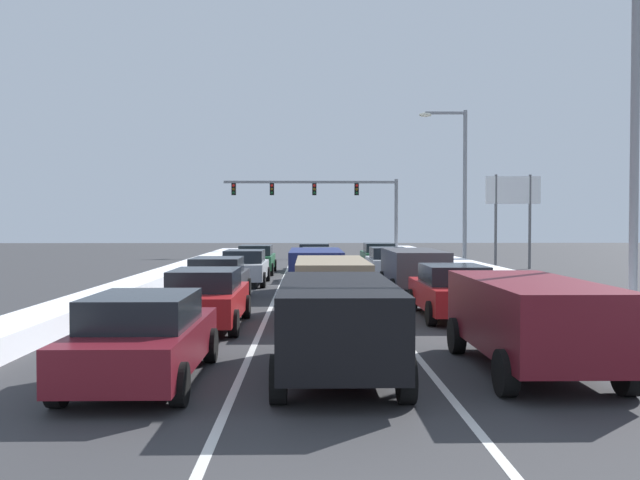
# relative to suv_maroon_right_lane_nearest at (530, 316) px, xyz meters

# --- Properties ---
(ground_plane) EXTENTS (126.01, 126.01, 0.00)m
(ground_plane) POSITION_rel_suv_maroon_right_lane_nearest_xyz_m (-3.52, 12.16, -1.02)
(ground_plane) COLOR #333335
(lane_stripe_between_right_lane_and_center_lane) EXTENTS (0.14, 53.31, 0.01)m
(lane_stripe_between_right_lane_and_center_lane) POSITION_rel_suv_maroon_right_lane_nearest_xyz_m (-1.82, 17.01, -1.01)
(lane_stripe_between_right_lane_and_center_lane) COLOR silver
(lane_stripe_between_right_lane_and_center_lane) RESTS_ON ground
(lane_stripe_between_center_lane_and_left_lane) EXTENTS (0.14, 53.31, 0.01)m
(lane_stripe_between_center_lane_and_left_lane) POSITION_rel_suv_maroon_right_lane_nearest_xyz_m (-5.22, 17.01, -1.01)
(lane_stripe_between_center_lane_and_left_lane) COLOR silver
(lane_stripe_between_center_lane_and_left_lane) RESTS_ON ground
(snow_bank_right_shoulder) EXTENTS (2.04, 53.31, 0.75)m
(snow_bank_right_shoulder) POSITION_rel_suv_maroon_right_lane_nearest_xyz_m (3.48, 17.01, -0.64)
(snow_bank_right_shoulder) COLOR white
(snow_bank_right_shoulder) RESTS_ON ground
(snow_bank_left_shoulder) EXTENTS (1.41, 53.31, 0.54)m
(snow_bank_left_shoulder) POSITION_rel_suv_maroon_right_lane_nearest_xyz_m (-10.52, 17.01, -0.75)
(snow_bank_left_shoulder) COLOR white
(snow_bank_left_shoulder) RESTS_ON ground
(suv_maroon_right_lane_nearest) EXTENTS (2.16, 4.90, 1.67)m
(suv_maroon_right_lane_nearest) POSITION_rel_suv_maroon_right_lane_nearest_xyz_m (0.00, 0.00, 0.00)
(suv_maroon_right_lane_nearest) COLOR maroon
(suv_maroon_right_lane_nearest) RESTS_ON ground
(sedan_red_right_lane_second) EXTENTS (2.00, 4.50, 1.51)m
(sedan_red_right_lane_second) POSITION_rel_suv_maroon_right_lane_nearest_xyz_m (0.08, 6.84, -0.25)
(sedan_red_right_lane_second) COLOR maroon
(sedan_red_right_lane_second) RESTS_ON ground
(suv_charcoal_right_lane_third) EXTENTS (2.16, 4.90, 1.67)m
(suv_charcoal_right_lane_third) POSITION_rel_suv_maroon_right_lane_nearest_xyz_m (-0.03, 13.03, 0.00)
(suv_charcoal_right_lane_third) COLOR #38383D
(suv_charcoal_right_lane_third) RESTS_ON ground
(sedan_silver_right_lane_fourth) EXTENTS (2.00, 4.50, 1.51)m
(sedan_silver_right_lane_fourth) POSITION_rel_suv_maroon_right_lane_nearest_xyz_m (-0.16, 20.04, -0.25)
(sedan_silver_right_lane_fourth) COLOR #B7BABF
(sedan_silver_right_lane_fourth) RESTS_ON ground
(sedan_green_right_lane_fifth) EXTENTS (2.00, 4.50, 1.51)m
(sedan_green_right_lane_fifth) POSITION_rel_suv_maroon_right_lane_nearest_xyz_m (0.09, 26.65, -0.25)
(sedan_green_right_lane_fifth) COLOR #1E5633
(sedan_green_right_lane_fifth) RESTS_ON ground
(suv_black_center_lane_nearest) EXTENTS (2.16, 4.90, 1.67)m
(suv_black_center_lane_nearest) POSITION_rel_suv_maroon_right_lane_nearest_xyz_m (-3.52, -0.36, 0.00)
(suv_black_center_lane_nearest) COLOR black
(suv_black_center_lane_nearest) RESTS_ON ground
(suv_tan_center_lane_second) EXTENTS (2.16, 4.90, 1.67)m
(suv_tan_center_lane_second) POSITION_rel_suv_maroon_right_lane_nearest_xyz_m (-3.38, 6.59, 0.00)
(suv_tan_center_lane_second) COLOR #937F60
(suv_tan_center_lane_second) RESTS_ON ground
(suv_navy_center_lane_third) EXTENTS (2.16, 4.90, 1.67)m
(suv_navy_center_lane_third) POSITION_rel_suv_maroon_right_lane_nearest_xyz_m (-3.74, 13.18, 0.00)
(suv_navy_center_lane_third) COLOR navy
(suv_navy_center_lane_third) RESTS_ON ground
(sedan_white_center_lane_fourth) EXTENTS (2.00, 4.50, 1.51)m
(sedan_white_center_lane_fourth) POSITION_rel_suv_maroon_right_lane_nearest_xyz_m (-3.48, 19.60, -0.25)
(sedan_white_center_lane_fourth) COLOR silver
(sedan_white_center_lane_fourth) RESTS_ON ground
(sedan_gray_center_lane_fifth) EXTENTS (2.00, 4.50, 1.51)m
(sedan_gray_center_lane_fifth) POSITION_rel_suv_maroon_right_lane_nearest_xyz_m (-3.69, 25.77, -0.25)
(sedan_gray_center_lane_fifth) COLOR slate
(sedan_gray_center_lane_fifth) RESTS_ON ground
(sedan_maroon_left_lane_nearest) EXTENTS (2.00, 4.50, 1.51)m
(sedan_maroon_left_lane_nearest) POSITION_rel_suv_maroon_right_lane_nearest_xyz_m (-6.82, -0.66, -0.25)
(sedan_maroon_left_lane_nearest) COLOR maroon
(sedan_maroon_left_lane_nearest) RESTS_ON ground
(sedan_red_left_lane_second) EXTENTS (2.00, 4.50, 1.51)m
(sedan_red_left_lane_second) POSITION_rel_suv_maroon_right_lane_nearest_xyz_m (-6.68, 5.23, -0.25)
(sedan_red_left_lane_second) COLOR maroon
(sedan_red_left_lane_second) RESTS_ON ground
(sedan_charcoal_left_lane_third) EXTENTS (2.00, 4.50, 1.51)m
(sedan_charcoal_left_lane_third) POSITION_rel_suv_maroon_right_lane_nearest_xyz_m (-7.16, 10.92, -0.25)
(sedan_charcoal_left_lane_third) COLOR #38383D
(sedan_charcoal_left_lane_third) RESTS_ON ground
(sedan_silver_left_lane_fourth) EXTENTS (2.00, 4.50, 1.51)m
(sedan_silver_left_lane_fourth) POSITION_rel_suv_maroon_right_lane_nearest_xyz_m (-6.80, 17.00, -0.25)
(sedan_silver_left_lane_fourth) COLOR #B7BABF
(sedan_silver_left_lane_fourth) RESTS_ON ground
(sedan_green_left_lane_fifth) EXTENTS (2.00, 4.50, 1.51)m
(sedan_green_left_lane_fifth) POSITION_rel_suv_maroon_right_lane_nearest_xyz_m (-6.79, 23.15, -0.25)
(sedan_green_left_lane_fifth) COLOR #1E5633
(sedan_green_left_lane_fifth) RESTS_ON ground
(traffic_light_gantry) EXTENTS (14.00, 0.47, 6.20)m
(traffic_light_gantry) POSITION_rel_suv_maroon_right_lane_nearest_xyz_m (-2.21, 41.22, 3.87)
(traffic_light_gantry) COLOR slate
(traffic_light_gantry) RESTS_ON ground
(street_lamp_right_near) EXTENTS (2.66, 0.36, 9.26)m
(street_lamp_right_near) POSITION_rel_suv_maroon_right_lane_nearest_xyz_m (3.97, 4.89, 4.44)
(street_lamp_right_near) COLOR gray
(street_lamp_right_near) RESTS_ON ground
(street_lamp_right_mid) EXTENTS (2.66, 0.36, 8.85)m
(street_lamp_right_mid) POSITION_rel_suv_maroon_right_lane_nearest_xyz_m (4.24, 24.27, 4.23)
(street_lamp_right_mid) COLOR gray
(street_lamp_right_mid) RESTS_ON ground
(roadside_sign_right) EXTENTS (3.20, 0.16, 5.50)m
(roadside_sign_right) POSITION_rel_suv_maroon_right_lane_nearest_xyz_m (7.91, 26.44, 3.00)
(roadside_sign_right) COLOR #59595B
(roadside_sign_right) RESTS_ON ground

